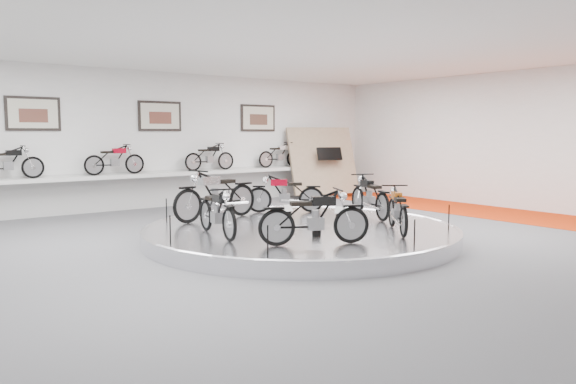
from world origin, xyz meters
TOP-DOWN VIEW (x-y plane):
  - floor at (0.00, 0.00)m, footprint 16.00×16.00m
  - ceiling at (0.00, 0.00)m, footprint 16.00×16.00m
  - wall_back at (0.00, 7.00)m, footprint 16.00×0.00m
  - wall_right at (8.00, 0.00)m, footprint 0.00×14.00m
  - orange_carpet_strip at (6.80, 0.00)m, footprint 2.40×12.60m
  - dado_band at (0.00, 6.98)m, footprint 15.68×0.04m
  - display_platform at (0.00, 0.30)m, footprint 6.40×6.40m
  - platform_rim at (0.00, 0.30)m, footprint 6.40×6.40m
  - shelf at (0.00, 6.70)m, footprint 11.00×0.55m
  - poster_left at (-3.50, 6.96)m, footprint 1.35×0.06m
  - poster_center at (0.00, 6.96)m, footprint 1.35×0.06m
  - poster_right at (3.50, 6.96)m, footprint 1.35×0.06m
  - display_panel at (5.60, 6.10)m, footprint 2.56×1.52m
  - shelf_bike_a at (-4.20, 6.70)m, footprint 1.22×0.43m
  - shelf_bike_b at (-1.50, 6.70)m, footprint 1.22×0.43m
  - shelf_bike_c at (1.50, 6.70)m, footprint 1.22×0.43m
  - shelf_bike_d at (4.20, 6.70)m, footprint 1.22×0.43m
  - bike_a at (0.95, 2.08)m, footprint 1.61×1.38m
  - bike_b at (-0.93, 2.13)m, footprint 1.98×0.95m
  - bike_c at (-1.93, 0.37)m, footprint 0.82×1.64m
  - bike_d at (-1.01, -1.35)m, footprint 1.73×1.25m
  - bike_e at (1.06, -1.37)m, footprint 1.35×1.52m
  - bike_f at (2.01, 0.32)m, footprint 1.12×1.74m

SIDE VIEW (x-z plane):
  - floor at x=0.00m, z-range 0.00..0.00m
  - orange_carpet_strip at x=6.80m, z-range 0.00..0.01m
  - display_platform at x=0.00m, z-range 0.00..0.30m
  - platform_rim at x=0.00m, z-range 0.22..0.32m
  - dado_band at x=0.00m, z-range 0.00..1.10m
  - bike_e at x=1.06m, z-range 0.30..1.19m
  - bike_c at x=-1.93m, z-range 0.30..1.22m
  - bike_a at x=0.95m, z-range 0.30..1.23m
  - bike_d at x=-1.01m, z-range 0.30..1.27m
  - bike_f at x=2.01m, z-range 0.30..1.27m
  - bike_b at x=-0.93m, z-range 0.30..1.42m
  - shelf at x=0.00m, z-range 0.95..1.05m
  - display_panel at x=5.60m, z-range 0.10..2.40m
  - shelf_bike_a at x=-4.20m, z-range 1.05..1.78m
  - shelf_bike_b at x=-1.50m, z-range 1.05..1.78m
  - shelf_bike_c at x=1.50m, z-range 1.05..1.78m
  - shelf_bike_d at x=4.20m, z-range 1.05..1.78m
  - wall_back at x=0.00m, z-range -6.00..10.00m
  - wall_right at x=8.00m, z-range -5.00..9.00m
  - poster_left at x=-3.50m, z-range 2.26..3.14m
  - poster_center at x=0.00m, z-range 2.26..3.14m
  - poster_right at x=3.50m, z-range 2.26..3.14m
  - ceiling at x=0.00m, z-range 4.00..4.00m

